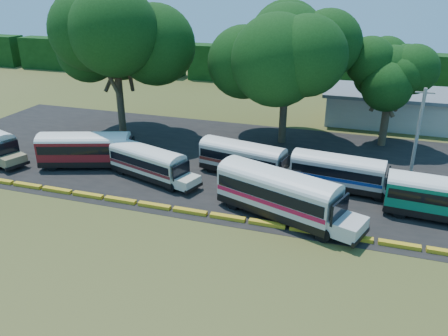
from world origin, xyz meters
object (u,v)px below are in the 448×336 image
(bus_cream_west, at_px, (149,161))
(bus_white_red, at_px, (280,192))
(tree_west, at_px, (114,37))
(bus_red, at_px, (87,148))

(bus_cream_west, distance_m, bus_white_red, 12.75)
(tree_west, bearing_deg, bus_white_red, -32.58)
(bus_red, distance_m, bus_cream_west, 6.82)
(bus_white_red, xyz_separation_m, tree_west, (-20.81, 13.30, 8.71))
(bus_red, relative_size, tree_west, 0.69)
(tree_west, bearing_deg, bus_red, -79.63)
(bus_cream_west, xyz_separation_m, tree_west, (-8.48, 10.07, 9.12))
(bus_cream_west, distance_m, tree_west, 16.02)
(bus_white_red, height_order, tree_west, tree_west)
(bus_cream_west, relative_size, tree_west, 0.61)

